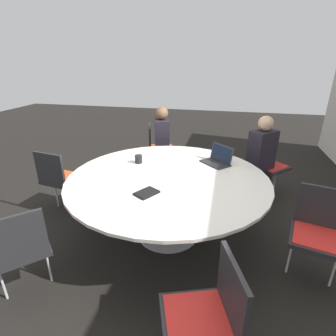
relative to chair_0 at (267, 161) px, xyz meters
name	(u,v)px	position (x,y,z in m)	size (l,w,h in m)	color
ground_plane	(168,233)	(1.32, -1.18, -0.52)	(16.00, 16.00, 0.00)	black
conference_table	(168,186)	(1.32, -1.18, 0.11)	(2.14, 2.14, 0.74)	#B7B7BC
chair_0	(267,161)	(0.00, 0.00, 0.00)	(0.61, 0.61, 0.87)	#262628
chair_1	(158,145)	(-0.36, -1.74, 0.00)	(0.54, 0.53, 0.87)	#262628
chair_2	(59,176)	(1.15, -2.64, 0.00)	(0.49, 0.50, 0.87)	#262628
chair_3	(19,246)	(2.42, -2.15, 0.00)	(0.61, 0.61, 0.87)	#262628
chair_4	(209,313)	(2.68, -0.63, 0.00)	(0.56, 0.54, 0.87)	#262628
chair_5	(319,228)	(1.63, 0.25, 0.00)	(0.52, 0.53, 0.87)	#262628
person_0	(263,153)	(0.23, -0.11, 0.19)	(0.41, 0.41, 1.22)	#231E28
person_1	(163,138)	(-0.15, -1.60, 0.19)	(0.41, 0.33, 1.22)	#231E28
laptop	(218,159)	(0.80, -0.69, 0.27)	(0.40, 0.40, 0.21)	#232326
spiral_notebook	(147,193)	(1.74, -1.29, 0.22)	(0.26, 0.24, 0.02)	black
coffee_cup	(139,159)	(1.00, -1.62, 0.26)	(0.09, 0.09, 0.10)	black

